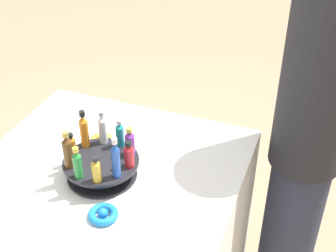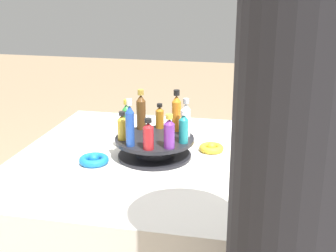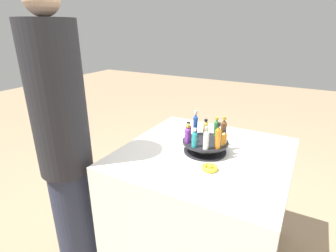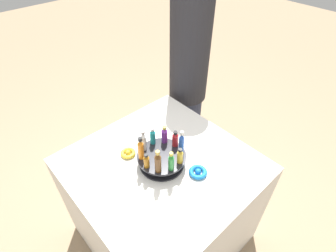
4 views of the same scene
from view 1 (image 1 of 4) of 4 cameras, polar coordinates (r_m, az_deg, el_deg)
party_table at (r=1.94m, az=-7.07°, el=-14.72°), size 0.94×0.94×0.77m
display_stand at (r=1.64m, az=-8.10°, el=-5.02°), size 0.26×0.26×0.07m
bottle_teal at (r=1.65m, az=-5.89°, el=-0.94°), size 0.03×0.03×0.11m
bottle_clear at (r=1.67m, az=-7.99°, el=-0.28°), size 0.03×0.03×0.13m
bottle_orange at (r=1.66m, az=-10.20°, el=-0.50°), size 0.03×0.03×0.14m
bottle_amber at (r=1.64m, az=-11.68°, el=-2.31°), size 0.03×0.03×0.09m
bottle_brown at (r=1.57m, az=-12.13°, el=-3.02°), size 0.03×0.03×0.14m
bottle_green at (r=1.53m, az=-10.98°, el=-4.54°), size 0.03×0.03×0.12m
bottle_gold at (r=1.51m, az=-8.72°, el=-5.33°), size 0.03×0.03×0.10m
bottle_blue at (r=1.51m, az=-6.38°, el=-4.07°), size 0.03×0.03×0.15m
bottle_red at (r=1.56m, az=-4.77°, el=-3.56°), size 0.03×0.03×0.10m
bottle_purple at (r=1.61m, az=-4.66°, el=-2.00°), size 0.03×0.03×0.11m
ribbon_bow_blue at (r=1.51m, az=-7.91°, el=-10.61°), size 0.10×0.10×0.03m
ribbon_bow_gold at (r=1.82m, az=-8.12°, el=-1.58°), size 0.09×0.09×0.03m
person_figure at (r=1.83m, az=16.95°, el=-0.51°), size 0.28×0.28×1.66m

